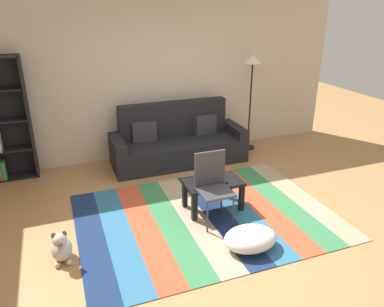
{
  "coord_description": "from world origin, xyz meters",
  "views": [
    {
      "loc": [
        -1.67,
        -3.63,
        2.59
      ],
      "look_at": [
        -0.01,
        0.77,
        0.65
      ],
      "focal_mm": 34.61,
      "sensor_mm": 36.0,
      "label": 1
    }
  ],
  "objects": [
    {
      "name": "pouf",
      "position": [
        0.16,
        -0.62,
        0.13
      ],
      "size": [
        0.61,
        0.46,
        0.24
      ],
      "primitive_type": "ellipsoid",
      "color": "white",
      "rests_on": "rug"
    },
    {
      "name": "ground_plane",
      "position": [
        0.0,
        0.0,
        0.0
      ],
      "size": [
        14.0,
        14.0,
        0.0
      ],
      "primitive_type": "plane",
      "color": "#B27F4C"
    },
    {
      "name": "coffee_table",
      "position": [
        0.11,
        0.32,
        0.33
      ],
      "size": [
        0.75,
        0.43,
        0.4
      ],
      "color": "black",
      "rests_on": "rug"
    },
    {
      "name": "standing_lamp",
      "position": [
        1.64,
        2.14,
        1.44
      ],
      "size": [
        0.32,
        0.32,
        1.73
      ],
      "color": "black",
      "rests_on": "ground_plane"
    },
    {
      "name": "rug",
      "position": [
        -0.05,
        0.17,
        0.01
      ],
      "size": [
        3.23,
        2.35,
        0.01
      ],
      "color": "navy",
      "rests_on": "ground_plane"
    },
    {
      "name": "tv_remote",
      "position": [
        0.21,
        0.25,
        0.42
      ],
      "size": [
        0.11,
        0.15,
        0.02
      ],
      "primitive_type": "cube",
      "rotation": [
        0.0,
        0.0,
        0.5
      ],
      "color": "black",
      "rests_on": "coffee_table"
    },
    {
      "name": "back_wall",
      "position": [
        0.0,
        2.55,
        1.35
      ],
      "size": [
        6.8,
        0.1,
        2.7
      ],
      "primitive_type": "cube",
      "color": "beige",
      "rests_on": "ground_plane"
    },
    {
      "name": "dog",
      "position": [
        -1.83,
        -0.09,
        0.16
      ],
      "size": [
        0.22,
        0.35,
        0.4
      ],
      "color": "beige",
      "rests_on": "ground_plane"
    },
    {
      "name": "couch",
      "position": [
        0.2,
        2.02,
        0.34
      ],
      "size": [
        2.26,
        0.8,
        1.0
      ],
      "color": "black",
      "rests_on": "ground_plane"
    },
    {
      "name": "folding_chair",
      "position": [
        0.0,
        0.09,
        0.53
      ],
      "size": [
        0.4,
        0.4,
        0.9
      ],
      "rotation": [
        0.0,
        0.0,
        -0.23
      ],
      "color": "#38383D",
      "rests_on": "ground_plane"
    }
  ]
}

